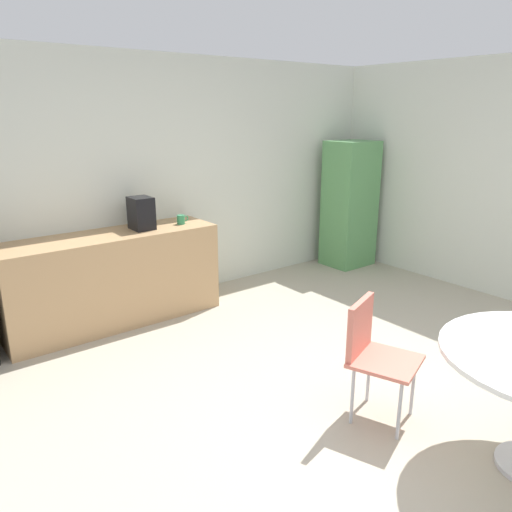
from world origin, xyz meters
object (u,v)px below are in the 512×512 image
locker_cabinet (350,204)px  chair_coral (372,346)px  mug_white (181,220)px  coffee_maker (141,213)px

locker_cabinet → chair_coral: bearing=-135.6°
mug_white → coffee_maker: bearing=174.0°
locker_cabinet → mug_white: bearing=178.7°
chair_coral → mug_white: bearing=89.8°
mug_white → coffee_maker: coffee_maker is taller
locker_cabinet → mug_white: size_ratio=12.84×
mug_white → coffee_maker: size_ratio=0.40×
locker_cabinet → chair_coral: size_ratio=2.00×
mug_white → locker_cabinet: bearing=-1.3°
chair_coral → mug_white: size_ratio=6.43×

